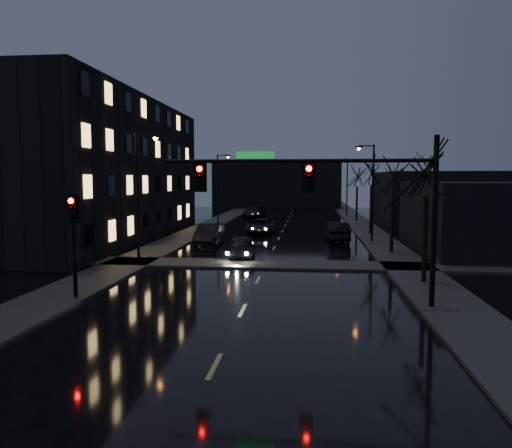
% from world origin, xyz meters
% --- Properties ---
extents(ground, '(160.00, 160.00, 0.00)m').
position_xyz_m(ground, '(0.00, 0.00, 0.00)').
color(ground, black).
rests_on(ground, ground).
extents(sidewalk_left, '(3.00, 140.00, 0.12)m').
position_xyz_m(sidewalk_left, '(-8.50, 35.00, 0.06)').
color(sidewalk_left, '#2D2D2B').
rests_on(sidewalk_left, ground).
extents(sidewalk_right, '(3.00, 140.00, 0.12)m').
position_xyz_m(sidewalk_right, '(8.50, 35.00, 0.06)').
color(sidewalk_right, '#2D2D2B').
rests_on(sidewalk_right, ground).
extents(sidewalk_cross, '(40.00, 3.00, 0.12)m').
position_xyz_m(sidewalk_cross, '(0.00, 18.50, 0.06)').
color(sidewalk_cross, '#2D2D2B').
rests_on(sidewalk_cross, ground).
extents(apartment_block, '(12.00, 30.00, 12.00)m').
position_xyz_m(apartment_block, '(-16.50, 30.00, 6.00)').
color(apartment_block, black).
rests_on(apartment_block, ground).
extents(commercial_right_near, '(10.00, 14.00, 5.00)m').
position_xyz_m(commercial_right_near, '(15.50, 26.00, 2.50)').
color(commercial_right_near, black).
rests_on(commercial_right_near, ground).
extents(commercial_right_far, '(12.00, 18.00, 6.00)m').
position_xyz_m(commercial_right_far, '(17.00, 48.00, 3.00)').
color(commercial_right_far, black).
rests_on(commercial_right_far, ground).
extents(far_block, '(22.00, 10.00, 8.00)m').
position_xyz_m(far_block, '(-3.00, 78.00, 4.00)').
color(far_block, black).
rests_on(far_block, ground).
extents(signal_mast, '(11.11, 0.41, 7.00)m').
position_xyz_m(signal_mast, '(3.85, 9.00, 4.87)').
color(signal_mast, black).
rests_on(signal_mast, ground).
extents(signal_pole_left, '(0.35, 0.41, 4.53)m').
position_xyz_m(signal_pole_left, '(-7.50, 8.99, 3.01)').
color(signal_pole_left, black).
rests_on(signal_pole_left, ground).
extents(tree_near, '(3.52, 3.52, 8.08)m').
position_xyz_m(tree_near, '(8.40, 14.00, 6.22)').
color(tree_near, black).
rests_on(tree_near, ground).
extents(tree_mid_a, '(3.30, 3.30, 7.58)m').
position_xyz_m(tree_mid_a, '(8.40, 24.00, 5.83)').
color(tree_mid_a, black).
rests_on(tree_mid_a, ground).
extents(tree_mid_b, '(3.74, 3.74, 8.59)m').
position_xyz_m(tree_mid_b, '(8.40, 36.00, 6.61)').
color(tree_mid_b, black).
rests_on(tree_mid_b, ground).
extents(tree_far, '(3.43, 3.43, 7.88)m').
position_xyz_m(tree_far, '(8.40, 50.00, 6.06)').
color(tree_far, black).
rests_on(tree_far, ground).
extents(streetlight_l_near, '(1.53, 0.28, 8.00)m').
position_xyz_m(streetlight_l_near, '(-7.58, 18.00, 4.77)').
color(streetlight_l_near, black).
rests_on(streetlight_l_near, ground).
extents(streetlight_l_far, '(1.53, 0.28, 8.00)m').
position_xyz_m(streetlight_l_far, '(-7.58, 45.00, 4.77)').
color(streetlight_l_far, black).
rests_on(streetlight_l_far, ground).
extents(streetlight_r_mid, '(1.53, 0.28, 8.00)m').
position_xyz_m(streetlight_r_mid, '(7.58, 30.00, 4.77)').
color(streetlight_r_mid, black).
rests_on(streetlight_r_mid, ground).
extents(streetlight_r_far, '(1.53, 0.28, 8.00)m').
position_xyz_m(streetlight_r_far, '(7.58, 58.00, 4.77)').
color(streetlight_r_far, black).
rests_on(streetlight_r_far, ground).
extents(oncoming_car_a, '(2.26, 4.48, 1.46)m').
position_xyz_m(oncoming_car_a, '(-1.80, 20.98, 0.73)').
color(oncoming_car_a, black).
rests_on(oncoming_car_a, ground).
extents(oncoming_car_b, '(1.97, 5.21, 1.70)m').
position_xyz_m(oncoming_car_b, '(-5.26, 27.45, 0.85)').
color(oncoming_car_b, black).
rests_on(oncoming_car_b, ground).
extents(oncoming_car_c, '(2.57, 5.12, 1.39)m').
position_xyz_m(oncoming_car_c, '(-1.91, 35.81, 0.69)').
color(oncoming_car_c, black).
rests_on(oncoming_car_c, ground).
extents(oncoming_car_d, '(2.89, 5.74, 1.60)m').
position_xyz_m(oncoming_car_d, '(-4.66, 55.03, 0.80)').
color(oncoming_car_d, black).
rests_on(oncoming_car_d, ground).
extents(lead_car, '(2.06, 5.06, 1.63)m').
position_xyz_m(lead_car, '(4.96, 30.75, 0.82)').
color(lead_car, black).
rests_on(lead_car, ground).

